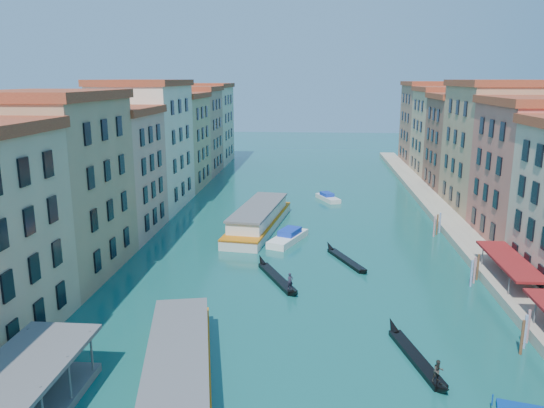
{
  "coord_description": "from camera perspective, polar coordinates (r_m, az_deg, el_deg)",
  "views": [
    {
      "loc": [
        2.08,
        -14.38,
        21.21
      ],
      "look_at": [
        -3.07,
        48.0,
        6.32
      ],
      "focal_mm": 35.0,
      "sensor_mm": 36.0,
      "label": 1
    }
  ],
  "objects": [
    {
      "name": "quay",
      "position": [
        84.42,
        18.22,
        -1.51
      ],
      "size": [
        4.0,
        140.0,
        1.0
      ],
      "primitive_type": "cube",
      "color": "#A59B85",
      "rests_on": "ground"
    },
    {
      "name": "right_bank_palazzos",
      "position": [
        84.92,
        23.94,
        4.47
      ],
      "size": [
        12.8,
        128.4,
        21.0
      ],
      "color": "#AE3D36",
      "rests_on": "ground"
    },
    {
      "name": "gondola_right",
      "position": [
        43.66,
        15.34,
        -15.56
      ],
      "size": [
        3.54,
        11.1,
        2.24
      ],
      "rotation": [
        0.0,
        0.0,
        0.24
      ],
      "color": "black",
      "rests_on": "ground"
    },
    {
      "name": "left_bank_palazzos",
      "position": [
        84.68,
        -14.76,
        5.13
      ],
      "size": [
        12.8,
        128.4,
        21.0
      ],
      "color": "beige",
      "rests_on": "ground"
    },
    {
      "name": "vaporetto_far",
      "position": [
        76.62,
        -1.42,
        -1.53
      ],
      "size": [
        8.04,
        22.98,
        3.35
      ],
      "rotation": [
        0.0,
        0.0,
        -0.13
      ],
      "color": "silver",
      "rests_on": "ground"
    },
    {
      "name": "vaporetto_near",
      "position": [
        39.82,
        -10.01,
        -16.81
      ],
      "size": [
        8.52,
        20.23,
        2.93
      ],
      "rotation": [
        0.0,
        0.0,
        0.21
      ],
      "color": "silver",
      "rests_on": "ground"
    },
    {
      "name": "gondola_fore",
      "position": [
        57.6,
        0.51,
        -7.8
      ],
      "size": [
        5.83,
        11.06,
        2.36
      ],
      "rotation": [
        0.0,
        0.0,
        0.44
      ],
      "color": "black",
      "rests_on": "ground"
    },
    {
      "name": "mooring_poles_right",
      "position": [
        50.5,
        24.45,
        -11.11
      ],
      "size": [
        1.44,
        54.24,
        3.2
      ],
      "color": "#502D1B",
      "rests_on": "ground"
    },
    {
      "name": "gondola_far",
      "position": [
        63.86,
        7.89,
        -5.85
      ],
      "size": [
        5.18,
        10.19,
        1.53
      ],
      "rotation": [
        0.0,
        0.0,
        0.42
      ],
      "color": "black",
      "rests_on": "ground"
    },
    {
      "name": "motorboat_mid",
      "position": [
        70.53,
        1.76,
        -3.58
      ],
      "size": [
        5.29,
        8.4,
        1.66
      ],
      "rotation": [
        0.0,
        0.0,
        -0.37
      ],
      "color": "white",
      "rests_on": "ground"
    },
    {
      "name": "motorboat_far",
      "position": [
        94.97,
        6.01,
        0.72
      ],
      "size": [
        4.48,
        6.67,
        1.33
      ],
      "rotation": [
        0.0,
        0.0,
        0.42
      ],
      "color": "silver",
      "rests_on": "ground"
    }
  ]
}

